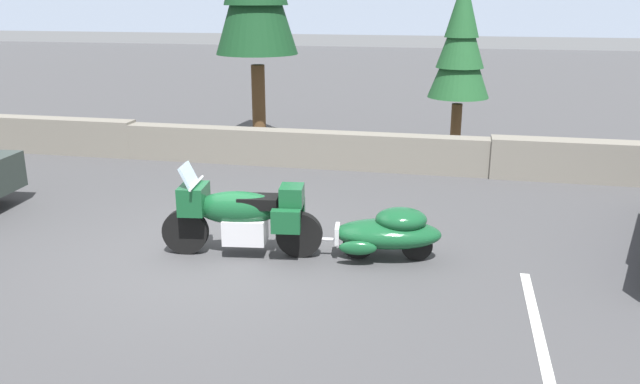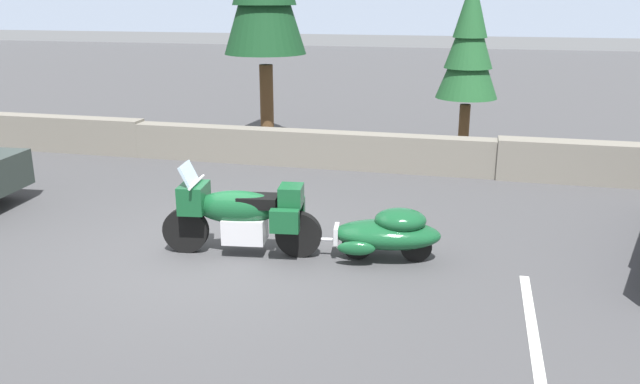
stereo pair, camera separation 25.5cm
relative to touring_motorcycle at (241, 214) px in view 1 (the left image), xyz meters
name	(u,v)px [view 1 (the left image)]	position (x,y,z in m)	size (l,w,h in m)	color
ground_plane	(216,257)	(-0.34, -0.17, -0.62)	(80.00, 80.00, 0.00)	#424244
stone_guard_wall	(319,149)	(0.06, 5.12, -0.21)	(24.00, 0.53, 0.84)	slate
touring_motorcycle	(241,214)	(0.00, 0.00, 0.00)	(2.31, 0.92, 1.33)	black
car_shaped_trailer	(389,232)	(2.08, 0.27, -0.21)	(2.23, 0.91, 0.76)	black
pine_tree_secondary	(461,43)	(2.94, 7.04, 1.94)	(1.40, 1.40, 4.09)	brown
parking_stripe_marker	(540,341)	(3.94, -1.67, -0.62)	(0.12, 3.60, 0.01)	silver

